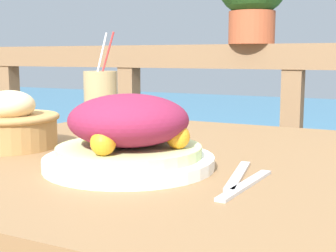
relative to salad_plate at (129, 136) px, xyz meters
name	(u,v)px	position (x,y,z in m)	size (l,w,h in m)	color
patio_table	(192,207)	(0.06, 0.13, -0.15)	(1.03, 0.90, 0.74)	olive
railing_fence	(291,127)	(0.06, 1.02, -0.12)	(2.80, 0.08, 0.98)	brown
salad_plate	(129,136)	(0.00, 0.00, 0.00)	(0.29, 0.29, 0.13)	white
drink_glass	(101,101)	(-0.27, 0.30, 0.02)	(0.08, 0.08, 0.25)	tan
bread_basket	(11,125)	(-0.31, 0.04, -0.01)	(0.20, 0.20, 0.12)	#AD7F47
fork	(238,175)	(0.19, 0.02, -0.05)	(0.05, 0.18, 0.00)	silver
knife	(246,185)	(0.21, -0.02, -0.05)	(0.03, 0.18, 0.00)	silver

